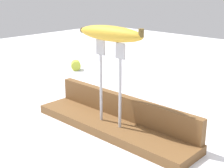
# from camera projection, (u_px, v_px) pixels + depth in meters

# --- Properties ---
(ground_plane) EXTENTS (3.00, 3.00, 0.00)m
(ground_plane) POSITION_uv_depth(u_px,v_px,m) (112.00, 131.00, 0.81)
(ground_plane) COLOR silver
(wooden_board) EXTENTS (0.46, 0.11, 0.02)m
(wooden_board) POSITION_uv_depth(u_px,v_px,m) (112.00, 127.00, 0.81)
(wooden_board) COLOR brown
(wooden_board) RESTS_ON ground
(board_backstop) EXTENTS (0.45, 0.02, 0.06)m
(board_backstop) POSITION_uv_depth(u_px,v_px,m) (124.00, 107.00, 0.83)
(board_backstop) COLOR brown
(board_backstop) RESTS_ON wooden_board
(fork_stand_center) EXTENTS (0.09, 0.01, 0.20)m
(fork_stand_center) POSITION_uv_depth(u_px,v_px,m) (110.00, 76.00, 0.77)
(fork_stand_center) COLOR #B2B2B7
(fork_stand_center) RESTS_ON wooden_board
(banana_raised_center) EXTENTS (0.19, 0.05, 0.04)m
(banana_raised_center) POSITION_uv_depth(u_px,v_px,m) (110.00, 33.00, 0.74)
(banana_raised_center) COLOR gold
(banana_raised_center) RESTS_ON fork_stand_center
(fork_fallen_near) EXTENTS (0.19, 0.06, 0.01)m
(fork_fallen_near) POSITION_uv_depth(u_px,v_px,m) (2.00, 87.00, 1.14)
(fork_fallen_near) COLOR #B2B2B7
(fork_fallen_near) RESTS_ON ground
(banana_chunk_near) EXTENTS (0.06, 0.06, 0.04)m
(banana_chunk_near) POSITION_uv_depth(u_px,v_px,m) (76.00, 65.00, 1.38)
(banana_chunk_near) COLOR #B2C138
(banana_chunk_near) RESTS_ON ground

